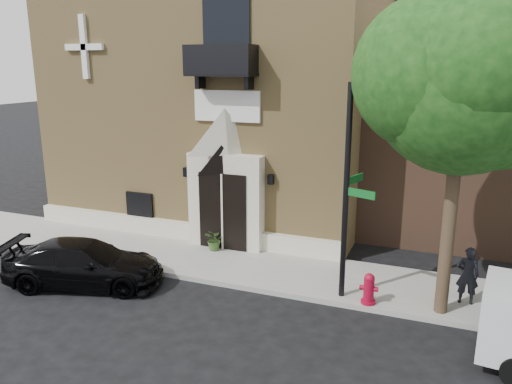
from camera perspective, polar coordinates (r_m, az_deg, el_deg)
ground at (r=14.68m, az=-4.28°, el=-10.71°), size 120.00×120.00×0.00m
sidewalk at (r=15.56m, az=1.49°, el=-8.86°), size 42.00×3.00×0.15m
church at (r=21.82m, az=-2.60°, el=10.26°), size 12.20×11.01×9.30m
street_tree_left at (r=12.30m, az=22.76°, el=11.64°), size 4.97×4.38×7.77m
black_sedan at (r=15.32m, az=-19.04°, el=-7.73°), size 4.87×3.06×1.32m
street_sign at (r=13.01m, az=10.36°, el=-0.18°), size 0.86×1.08×5.66m
fire_hydrant at (r=13.52m, az=12.77°, el=-10.73°), size 0.48×0.38×0.84m
planter at (r=16.81m, az=-4.72°, el=-5.48°), size 0.78×0.72×0.73m
pedestrian_near at (r=14.18m, az=23.03°, el=-8.76°), size 0.59×0.40×1.55m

